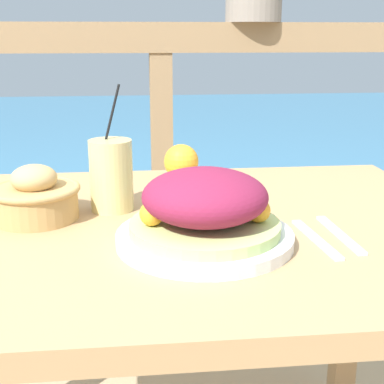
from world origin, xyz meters
TOP-DOWN VIEW (x-y plane):
  - patio_table at (0.00, 0.00)m, footprint 1.09×0.80m
  - railing_fence at (0.00, 0.78)m, footprint 2.80×0.08m
  - sea_backdrop at (0.00, 3.28)m, footprint 12.00×4.00m
  - salad_plate at (0.03, -0.11)m, footprint 0.29×0.29m
  - drink_glass at (-0.13, 0.09)m, footprint 0.08×0.08m
  - bread_basket at (-0.27, 0.05)m, footprint 0.17×0.17m
  - fork at (0.22, -0.11)m, footprint 0.03×0.18m
  - knife at (0.26, -0.10)m, footprint 0.02×0.18m
  - orange_near_basket at (0.02, 0.31)m, footprint 0.08×0.08m

SIDE VIEW (x-z plane):
  - sea_backdrop at x=0.00m, z-range 0.00..0.39m
  - patio_table at x=0.00m, z-range 0.27..1.00m
  - fork at x=0.22m, z-range 0.73..0.74m
  - knife at x=0.26m, z-range 0.73..0.74m
  - orange_near_basket at x=0.02m, z-range 0.73..0.82m
  - bread_basket at x=-0.27m, z-range 0.72..0.83m
  - salad_plate at x=0.03m, z-range 0.72..0.85m
  - drink_glass at x=-0.13m, z-range 0.68..0.93m
  - railing_fence at x=0.00m, z-range 0.27..1.38m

